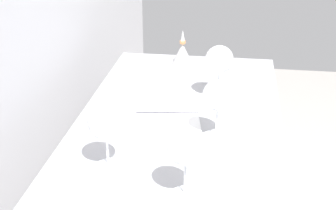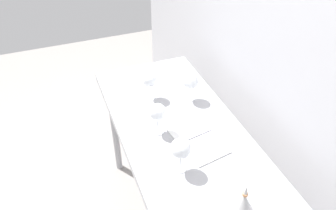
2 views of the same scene
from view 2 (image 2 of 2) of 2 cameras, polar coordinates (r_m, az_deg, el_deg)
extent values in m
cube|color=#B5B5BA|center=(1.84, 16.83, 9.53)|extent=(3.80, 0.04, 2.60)
cube|color=#9C9CA1|center=(1.87, 2.11, -4.11)|extent=(1.40, 0.64, 0.04)
cube|color=#9C9CA1|center=(1.80, -7.58, -6.70)|extent=(1.40, 0.01, 0.05)
cylinder|color=#9C9CA1|center=(2.57, -9.05, -3.94)|extent=(0.05, 0.05, 0.86)
cylinder|color=#9C9CA1|center=(2.68, 1.75, -1.32)|extent=(0.05, 0.05, 0.86)
cylinder|color=white|center=(2.05, 3.68, 1.10)|extent=(0.06, 0.06, 0.00)
cylinder|color=white|center=(2.02, 3.73, 2.13)|extent=(0.01, 0.01, 0.09)
sphere|color=white|center=(1.97, 3.83, 4.09)|extent=(0.09, 0.09, 0.09)
cylinder|color=maroon|center=(1.98, 3.81, 3.70)|extent=(0.07, 0.07, 0.02)
cylinder|color=white|center=(1.64, 2.08, -10.71)|extent=(0.06, 0.06, 0.00)
cylinder|color=white|center=(1.60, 2.12, -9.55)|extent=(0.01, 0.01, 0.09)
sphere|color=white|center=(1.54, 2.20, -7.33)|extent=(0.10, 0.10, 0.10)
cylinder|color=maroon|center=(1.55, 2.18, -7.77)|extent=(0.07, 0.07, 0.02)
cylinder|color=white|center=(1.82, -1.72, -4.37)|extent=(0.07, 0.07, 0.00)
cylinder|color=white|center=(1.79, -1.75, -3.23)|extent=(0.01, 0.01, 0.09)
sphere|color=white|center=(1.74, -1.80, -1.14)|extent=(0.09, 0.09, 0.09)
cylinder|color=maroon|center=(1.75, -1.79, -1.54)|extent=(0.06, 0.06, 0.03)
cylinder|color=white|center=(2.06, -2.99, 1.34)|extent=(0.06, 0.06, 0.00)
cylinder|color=white|center=(2.03, -3.03, 2.42)|extent=(0.01, 0.01, 0.09)
sphere|color=white|center=(1.98, -3.11, 4.39)|extent=(0.09, 0.09, 0.09)
cylinder|color=maroon|center=(1.99, -3.10, 4.01)|extent=(0.06, 0.06, 0.02)
cube|color=white|center=(1.84, 3.06, -3.87)|extent=(0.21, 0.23, 0.01)
cube|color=white|center=(1.74, 6.33, -7.29)|extent=(0.21, 0.23, 0.01)
cube|color=#3F3F47|center=(1.79, 4.64, -5.54)|extent=(0.04, 0.20, 0.01)
cube|color=white|center=(1.66, 12.78, -11.10)|extent=(0.19, 0.28, 0.00)
cube|color=white|center=(2.16, 2.05, 3.36)|extent=(0.28, 0.31, 0.00)
cone|color=#B2B2B2|center=(1.50, 12.66, -15.75)|extent=(0.09, 0.09, 0.09)
cylinder|color=#C17F4C|center=(1.45, 12.95, -14.52)|extent=(0.02, 0.02, 0.01)
cone|color=#B2B2B2|center=(1.43, 13.11, -13.82)|extent=(0.02, 0.02, 0.04)
camera|label=1|loc=(2.62, -13.22, 25.38)|focal=51.16mm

